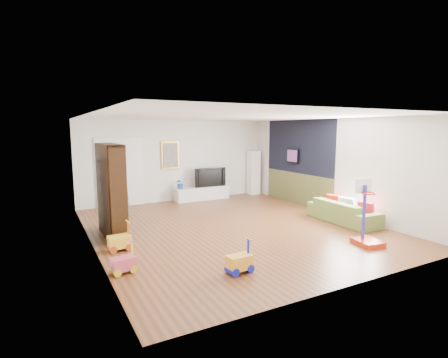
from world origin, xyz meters
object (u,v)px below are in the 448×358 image
sofa (343,212)px  media_console (202,193)px  basketball_hoop (369,212)px  bookshelf (111,191)px

sofa → media_console: bearing=25.9°
basketball_hoop → bookshelf: bearing=155.2°
media_console → sofa: 4.87m
bookshelf → basketball_hoop: size_ratio=1.50×
bookshelf → sofa: size_ratio=1.07×
sofa → basketball_hoop: size_ratio=1.41×
media_console → basketball_hoop: 6.10m
media_console → bookshelf: bookshelf is taller
media_console → sofa: sofa is taller
sofa → basketball_hoop: bearing=150.8°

